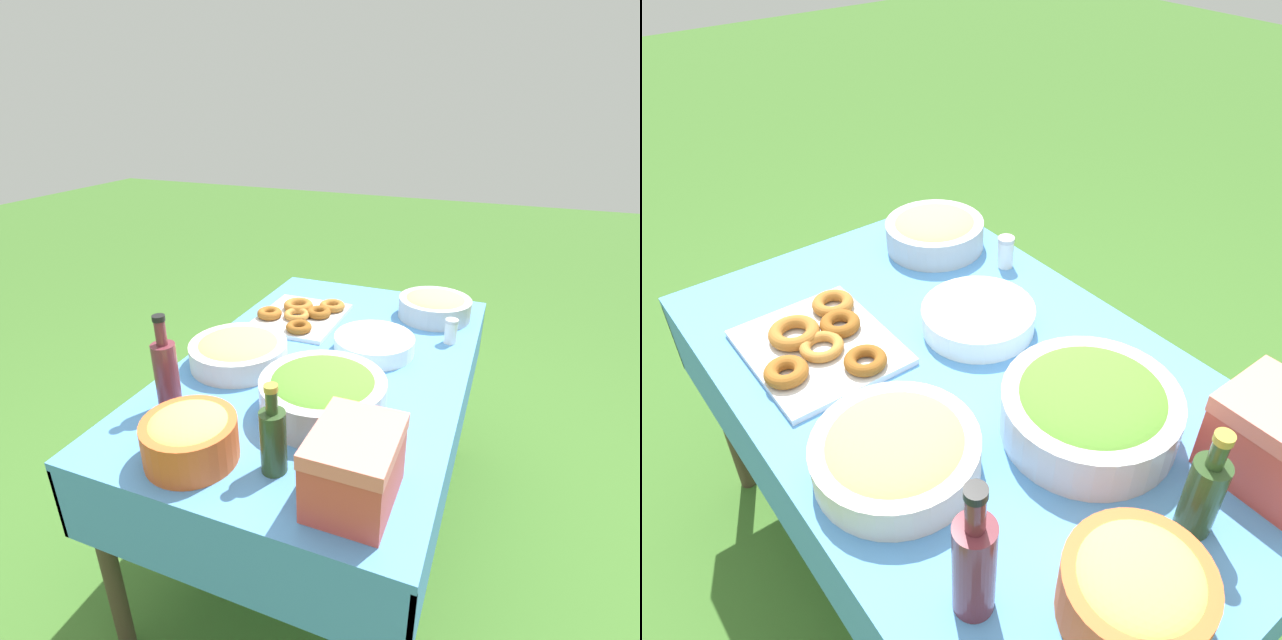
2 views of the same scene
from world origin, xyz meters
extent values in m
plane|color=#3D6B28|center=(0.00, 0.00, 0.00)|extent=(14.00, 14.00, 0.00)
cube|color=#4C8CD1|center=(0.00, 0.00, 0.74)|extent=(1.46, 0.91, 0.02)
cube|color=#4C8CD1|center=(0.00, -0.45, 0.62)|extent=(1.46, 0.01, 0.22)
cube|color=#4C8CD1|center=(0.00, 0.45, 0.62)|extent=(1.46, 0.01, 0.22)
cube|color=#4C8CD1|center=(0.72, 0.00, 0.62)|extent=(0.01, 0.91, 0.22)
cylinder|color=#473828|center=(0.67, -0.40, 0.36)|extent=(0.05, 0.05, 0.73)
cylinder|color=#473828|center=(0.67, 0.40, 0.36)|extent=(0.05, 0.05, 0.73)
cylinder|color=silver|center=(-0.28, -0.09, 0.80)|extent=(0.35, 0.35, 0.10)
ellipsoid|color=#51892D|center=(-0.28, -0.09, 0.84)|extent=(0.31, 0.31, 0.07)
cylinder|color=#B2B7BC|center=(0.50, -0.27, 0.79)|extent=(0.28, 0.28, 0.08)
ellipsoid|color=tan|center=(0.50, -0.27, 0.82)|extent=(0.25, 0.25, 0.07)
cube|color=silver|center=(0.28, 0.22, 0.76)|extent=(0.37, 0.31, 0.02)
torus|color=#A36628|center=(0.34, 0.25, 0.78)|extent=(0.17, 0.17, 0.03)
torus|color=#93561E|center=(0.22, 0.33, 0.78)|extent=(0.14, 0.14, 0.03)
torus|color=brown|center=(0.30, 0.15, 0.78)|extent=(0.12, 0.12, 0.03)
torus|color=#B27533|center=(0.26, 0.22, 0.78)|extent=(0.11, 0.11, 0.03)
torus|color=#A36628|center=(0.39, 0.12, 0.78)|extent=(0.12, 0.12, 0.03)
torus|color=brown|center=(0.15, 0.17, 0.78)|extent=(0.10, 0.10, 0.03)
cylinder|color=white|center=(0.12, -0.13, 0.76)|extent=(0.28, 0.28, 0.01)
cylinder|color=white|center=(0.12, -0.13, 0.77)|extent=(0.28, 0.28, 0.01)
cylinder|color=white|center=(0.12, -0.13, 0.78)|extent=(0.28, 0.28, 0.01)
cylinder|color=white|center=(0.12, -0.13, 0.79)|extent=(0.28, 0.28, 0.01)
cylinder|color=white|center=(0.12, -0.13, 0.80)|extent=(0.28, 0.28, 0.01)
cylinder|color=#2D4723|center=(-0.54, -0.07, 0.83)|extent=(0.06, 0.06, 0.16)
cylinder|color=#2D4723|center=(-0.54, -0.07, 0.94)|extent=(0.03, 0.03, 0.06)
cylinder|color=#A58C33|center=(-0.54, -0.07, 0.98)|extent=(0.03, 0.03, 0.01)
cylinder|color=maroon|center=(-0.42, 0.31, 0.85)|extent=(0.07, 0.07, 0.20)
cylinder|color=maroon|center=(-0.42, 0.31, 0.99)|extent=(0.03, 0.03, 0.07)
cylinder|color=black|center=(-0.42, 0.31, 1.03)|extent=(0.03, 0.03, 0.02)
cylinder|color=silver|center=(-0.12, 0.26, 0.79)|extent=(0.32, 0.32, 0.08)
ellipsoid|color=tan|center=(-0.12, 0.26, 0.81)|extent=(0.28, 0.28, 0.07)
cylinder|color=#E05B28|center=(-0.58, 0.13, 0.80)|extent=(0.23, 0.23, 0.11)
ellipsoid|color=#ADCC59|center=(-0.58, 0.13, 0.84)|extent=(0.20, 0.20, 0.07)
cube|color=#E04C42|center=(-0.56, -0.28, 0.82)|extent=(0.22, 0.18, 0.14)
cylinder|color=white|center=(0.29, -0.36, 0.79)|extent=(0.04, 0.04, 0.08)
cylinder|color=silver|center=(0.29, -0.36, 0.84)|extent=(0.05, 0.05, 0.01)
camera|label=1|loc=(-1.37, -0.52, 1.57)|focal=28.00mm
camera|label=2|loc=(-0.80, 0.63, 1.70)|focal=35.00mm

